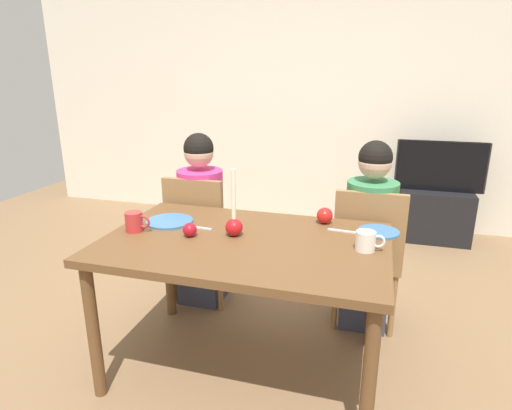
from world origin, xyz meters
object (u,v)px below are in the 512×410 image
object	(u,v)px
plate_left	(170,221)
mug_left	(135,222)
person_right_child	(369,239)
tv	(441,166)
chair_left	(200,232)
person_left_child	(202,222)
apple_by_left_plate	(325,215)
chair_right	(368,250)
candle_centerpiece	(234,222)
dining_table	(245,255)
tv_stand	(434,215)
apple_near_candle	(190,230)
plate_right	(379,232)
mug_right	(366,241)

from	to	relation	value
plate_left	mug_left	xyz separation A→B (m)	(-0.11, -0.17, 0.05)
person_right_child	tv	world-z (taller)	person_right_child
chair_left	mug_left	world-z (taller)	chair_left
person_left_child	mug_left	xyz separation A→B (m)	(-0.08, -0.68, 0.23)
mug_left	apple_by_left_plate	distance (m)	1.01
chair_right	candle_centerpiece	distance (m)	0.92
person_left_child	plate_left	distance (m)	0.54
chair_right	person_right_child	xyz separation A→B (m)	(-0.00, 0.03, 0.06)
candle_centerpiece	chair_left	bearing A→B (deg)	127.78
dining_table	chair_right	size ratio (longest dim) A/B	1.56
candle_centerpiece	mug_left	bearing A→B (deg)	-170.94
tv_stand	apple_near_candle	bearing A→B (deg)	-121.62
person_left_child	tv_stand	size ratio (longest dim) A/B	1.83
chair_left	plate_right	world-z (taller)	chair_left
candle_centerpiece	dining_table	bearing A→B (deg)	-29.75
plate_right	person_left_child	bearing A→B (deg)	162.68
mug_left	chair_left	bearing A→B (deg)	83.39
person_right_child	person_left_child	bearing A→B (deg)	180.00
plate_right	mug_left	xyz separation A→B (m)	(-1.22, -0.33, 0.05)
tv_stand	plate_left	world-z (taller)	plate_left
dining_table	chair_left	bearing A→B (deg)	129.99
person_right_child	apple_near_candle	distance (m)	1.12
person_left_child	chair_right	bearing A→B (deg)	-1.69
tv	mug_left	size ratio (longest dim) A/B	5.75
plate_right	tv	bearing A→B (deg)	75.49
chair_right	plate_left	world-z (taller)	chair_right
dining_table	mug_right	xyz separation A→B (m)	(0.58, 0.03, 0.13)
chair_right	candle_centerpiece	world-z (taller)	candle_centerpiece
apple_by_left_plate	mug_right	bearing A→B (deg)	-53.91
tv_stand	apple_by_left_plate	xyz separation A→B (m)	(-0.81, -1.95, 0.55)
chair_right	mug_left	bearing A→B (deg)	-150.96
chair_left	mug_right	xyz separation A→B (m)	(1.09, -0.58, 0.28)
tv	chair_right	bearing A→B (deg)	-108.64
person_right_child	chair_left	bearing A→B (deg)	-178.31
dining_table	tv	distance (m)	2.58
plate_left	chair_left	bearing A→B (deg)	94.05
tv_stand	mug_right	size ratio (longest dim) A/B	4.73
person_right_child	apple_near_candle	world-z (taller)	person_right_child
person_left_child	mug_right	size ratio (longest dim) A/B	8.66
plate_right	chair_right	bearing A→B (deg)	98.59
chair_right	tv	xyz separation A→B (m)	(0.57, 1.69, 0.20)
plate_right	mug_right	world-z (taller)	mug_right
dining_table	plate_right	bearing A→B (deg)	24.03
dining_table	tv_stand	xyz separation A→B (m)	(1.16, 2.30, -0.43)
chair_right	apple_by_left_plate	bearing A→B (deg)	-133.15
tv	plate_left	bearing A→B (deg)	-126.95
tv	mug_left	world-z (taller)	tv
dining_table	apple_by_left_plate	xyz separation A→B (m)	(0.35, 0.35, 0.13)
apple_by_left_plate	candle_centerpiece	bearing A→B (deg)	-143.09
tv_stand	chair_left	bearing A→B (deg)	-134.56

